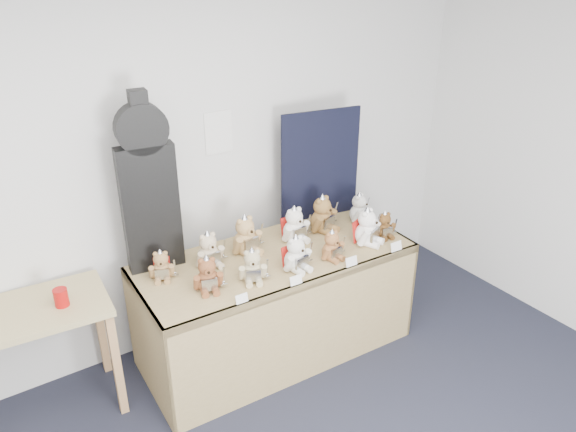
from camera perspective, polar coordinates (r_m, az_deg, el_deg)
room_shell at (r=3.98m, az=-7.07°, el=8.42°), size 6.00×6.00×6.00m
display_table at (r=3.90m, az=-0.68°, el=-6.70°), size 1.95×0.88×0.80m
side_table at (r=3.74m, az=-25.01°, el=-10.33°), size 1.00×0.61×0.80m
guitar_case at (r=3.60m, az=-14.03°, el=2.98°), size 0.37×0.15×1.18m
navy_board at (r=4.26m, az=3.30°, el=5.16°), size 0.63×0.13×0.85m
red_cup at (r=3.60m, az=-22.06°, el=-7.68°), size 0.08×0.08×0.11m
teddy_front_far_left at (r=3.49m, az=-8.16°, el=-6.00°), size 0.21×0.19×0.26m
teddy_front_left at (r=3.56m, az=-3.64°, el=-5.18°), size 0.20×0.20×0.25m
teddy_front_centre at (r=3.66m, az=0.84°, el=-3.96°), size 0.23×0.20×0.27m
teddy_front_right at (r=3.80m, az=4.50°, el=-3.09°), size 0.19×0.16×0.23m
teddy_front_far_right at (r=4.01m, az=8.06°, el=-1.24°), size 0.25×0.24×0.30m
teddy_front_end at (r=4.14m, az=9.77°, el=-1.00°), size 0.18×0.16×0.22m
teddy_back_left at (r=3.74m, az=-8.04°, el=-3.54°), size 0.22×0.18×0.27m
teddy_back_centre_left at (r=3.87m, az=-4.30°, el=-2.09°), size 0.25×0.22×0.31m
teddy_back_centre_right at (r=4.02m, az=0.68°, el=-1.00°), size 0.24×0.20×0.29m
teddy_back_right at (r=4.15m, az=3.56°, el=0.05°), size 0.26×0.23×0.31m
teddy_back_end at (r=4.34m, az=7.27°, el=0.72°), size 0.21×0.20×0.26m
teddy_back_far_left at (r=3.66m, az=-12.72°, el=-5.02°), size 0.18×0.18×0.22m
entry_card_a at (r=3.39m, az=-4.72°, el=-8.35°), size 0.08×0.02×0.06m
entry_card_b at (r=3.54m, az=0.81°, el=-6.54°), size 0.09×0.02×0.06m
entry_card_c at (r=3.76m, az=6.46°, el=-4.61°), size 0.09×0.02×0.06m
entry_card_d at (r=3.98m, az=10.94°, el=-3.05°), size 0.09×0.02×0.07m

